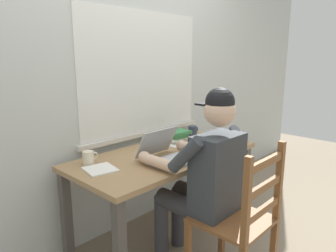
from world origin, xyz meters
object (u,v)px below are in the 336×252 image
desk (166,165)px  landscape_photo_print (216,141)px  laptop (167,153)px  computer_mouse (195,152)px  coffee_mug_white (89,158)px  seated_person (204,174)px  book_stack_main (177,136)px  wooden_chair (240,220)px  coffee_mug_dark (193,131)px

desk → landscape_photo_print: (0.53, -0.09, 0.09)m
laptop → computer_mouse: laptop is taller
laptop → coffee_mug_white: 0.53m
seated_person → laptop: seated_person is taller
laptop → book_stack_main: laptop is taller
desk → laptop: (-0.11, -0.12, 0.14)m
desk → wooden_chair: bearing=-96.9°
book_stack_main → landscape_photo_print: bearing=-42.1°
landscape_photo_print → coffee_mug_white: bearing=156.6°
book_stack_main → landscape_photo_print: size_ratio=1.57×
seated_person → book_stack_main: (0.37, 0.56, 0.08)m
desk → book_stack_main: (0.28, 0.13, 0.15)m
book_stack_main → computer_mouse: bearing=-115.2°
wooden_chair → computer_mouse: bearing=67.2°
wooden_chair → coffee_mug_dark: 1.14m
seated_person → wooden_chair: size_ratio=1.33×
seated_person → laptop: size_ratio=3.70×
desk → landscape_photo_print: 0.54m
desk → book_stack_main: bearing=25.4°
desk → seated_person: size_ratio=1.17×
computer_mouse → seated_person: bearing=-131.9°
wooden_chair → laptop: bearing=92.6°
desk → wooden_chair: wooden_chair is taller
desk → book_stack_main: 0.35m
seated_person → book_stack_main: bearing=56.6°
computer_mouse → landscape_photo_print: computer_mouse is taller
desk → book_stack_main: size_ratio=7.10×
laptop → seated_person: bearing=-84.9°
seated_person → wooden_chair: bearing=-90.0°
desk → coffee_mug_dark: bearing=18.9°
coffee_mug_dark → landscape_photo_print: size_ratio=0.90×
coffee_mug_dark → book_stack_main: size_ratio=0.57×
coffee_mug_white → seated_person: bearing=-54.1°
coffee_mug_white → book_stack_main: size_ratio=0.55×
computer_mouse → wooden_chair: bearing=-112.8°
computer_mouse → coffee_mug_white: coffee_mug_white is taller
wooden_chair → landscape_photo_print: (0.61, 0.61, 0.25)m
seated_person → coffee_mug_white: size_ratio=11.03×
coffee_mug_dark → book_stack_main: 0.28m
desk → wooden_chair: 0.72m
wooden_chair → book_stack_main: bearing=66.3°
seated_person → desk: bearing=78.7°
coffee_mug_white → laptop: bearing=-37.3°
computer_mouse → book_stack_main: 0.34m
coffee_mug_dark → landscape_photo_print: bearing=-96.2°
desk → coffee_mug_white: bearing=159.5°
wooden_chair → computer_mouse: 0.63m
desk → seated_person: bearing=-101.3°
seated_person → coffee_mug_white: 0.77m
computer_mouse → landscape_photo_print: size_ratio=0.77×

